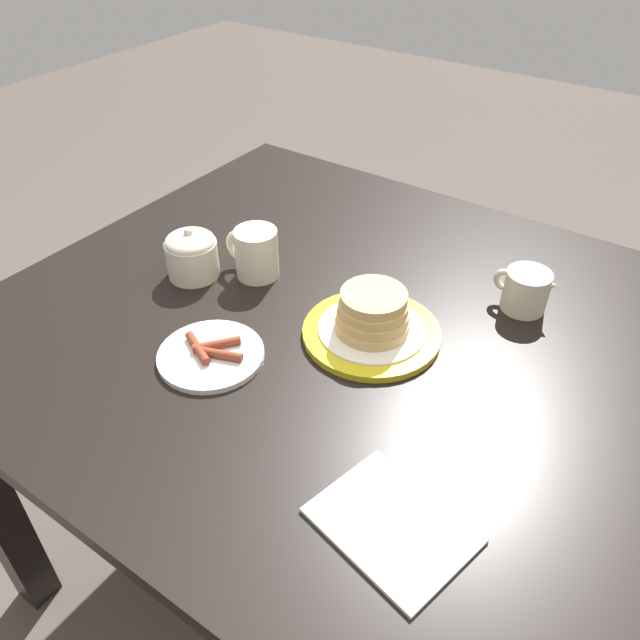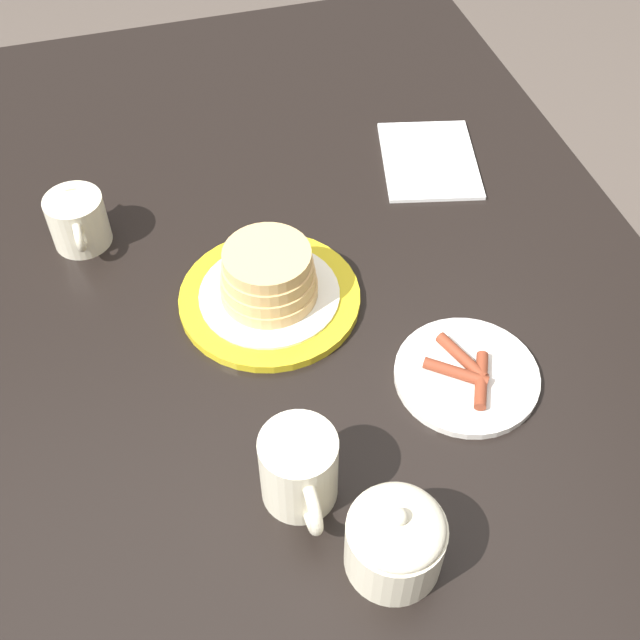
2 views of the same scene
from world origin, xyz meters
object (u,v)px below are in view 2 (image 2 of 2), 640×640
(pancake_plate, at_px, (269,285))
(sugar_bowl, at_px, (395,539))
(napkin, at_px, (429,160))
(creamer_pitcher, at_px, (78,219))
(side_plate_bacon, at_px, (466,375))
(coffee_mug, at_px, (300,470))

(pancake_plate, relative_size, sugar_bowl, 2.28)
(pancake_plate, xyz_separation_m, napkin, (-0.21, 0.30, -0.03))
(pancake_plate, distance_m, sugar_bowl, 0.37)
(sugar_bowl, height_order, napkin, sugar_bowl)
(creamer_pitcher, height_order, sugar_bowl, sugar_bowl)
(creamer_pitcher, bearing_deg, side_plate_bacon, 48.57)
(creamer_pitcher, bearing_deg, sugar_bowl, 24.62)
(sugar_bowl, xyz_separation_m, napkin, (-0.58, 0.26, -0.04))
(side_plate_bacon, distance_m, creamer_pitcher, 0.55)
(creamer_pitcher, bearing_deg, coffee_mug, 22.02)
(sugar_bowl, bearing_deg, side_plate_bacon, 139.79)
(side_plate_bacon, height_order, sugar_bowl, sugar_bowl)
(pancake_plate, xyz_separation_m, sugar_bowl, (0.37, 0.03, 0.02))
(creamer_pitcher, bearing_deg, napkin, 93.09)
(coffee_mug, xyz_separation_m, creamer_pitcher, (-0.45, -0.18, -0.01))
(sugar_bowl, bearing_deg, creamer_pitcher, -155.38)
(coffee_mug, relative_size, napkin, 0.54)
(pancake_plate, relative_size, coffee_mug, 2.03)
(napkin, bearing_deg, pancake_plate, -55.13)
(coffee_mug, bearing_deg, sugar_bowl, 35.46)
(creamer_pitcher, height_order, napkin, creamer_pitcher)
(napkin, bearing_deg, creamer_pitcher, -86.91)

